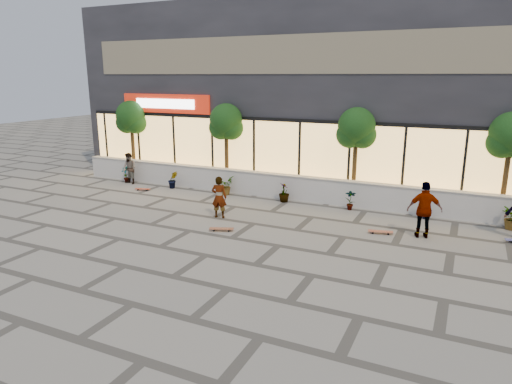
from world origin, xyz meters
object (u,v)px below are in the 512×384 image
at_px(tree_east, 511,138).
at_px(skater_right_near, 425,210).
at_px(tree_west, 131,119).
at_px(skater_left, 129,169).
at_px(tree_mideast, 356,130).
at_px(skater_center, 219,197).
at_px(skateboard_center, 221,229).
at_px(tree_midwest, 226,124).
at_px(skateboard_left, 143,189).
at_px(skateboard_right_near, 381,232).

distance_m(tree_east, skater_right_near, 4.60).
xyz_separation_m(tree_west, skater_left, (0.91, -1.43, -2.23)).
distance_m(tree_mideast, skater_center, 6.25).
xyz_separation_m(tree_west, skater_right_near, (14.61, -3.35, -2.05)).
relative_size(tree_west, skater_right_near, 2.10).
height_order(tree_mideast, skater_right_near, tree_mideast).
bearing_deg(skateboard_center, skater_center, 100.67).
relative_size(tree_west, tree_midwest, 1.00).
distance_m(tree_mideast, skateboard_left, 9.91).
bearing_deg(tree_west, skateboard_left, -44.27).
bearing_deg(skater_center, skateboard_center, 109.98).
xyz_separation_m(tree_midwest, tree_east, (11.50, 0.00, 0.00)).
xyz_separation_m(tree_east, skater_left, (-16.09, -1.43, -2.23)).
relative_size(tree_mideast, tree_east, 1.00).
bearing_deg(tree_midwest, skater_right_near, -20.18).
bearing_deg(skateboard_left, tree_mideast, -2.14).
bearing_deg(skater_right_near, tree_east, -139.94).
bearing_deg(tree_west, tree_east, 0.00).
height_order(tree_midwest, skater_right_near, tree_midwest).
relative_size(skater_center, skateboard_right_near, 1.87).
bearing_deg(skater_left, skater_right_near, 3.24).
bearing_deg(skateboard_left, tree_midwest, 19.04).
bearing_deg(tree_east, skater_right_near, -125.58).
xyz_separation_m(tree_midwest, tree_mideast, (6.00, 0.00, 0.00)).
bearing_deg(tree_west, skater_left, -57.59).
xyz_separation_m(tree_mideast, skateboard_right_near, (1.81, -3.60, -2.90)).
bearing_deg(tree_west, tree_midwest, 0.00).
bearing_deg(tree_midwest, skateboard_left, -145.19).
distance_m(skater_center, skateboard_left, 5.68).
height_order(skater_left, skateboard_center, skater_left).
bearing_deg(tree_midwest, skateboard_right_near, -24.72).
bearing_deg(skater_right_near, tree_midwest, -34.53).
height_order(skater_left, skateboard_left, skater_left).
xyz_separation_m(skateboard_center, skateboard_right_near, (4.95, 2.02, -0.00)).
bearing_deg(skateboard_left, skater_right_near, -20.93).
height_order(tree_west, skateboard_right_near, tree_west).
relative_size(skater_center, skater_right_near, 0.84).
distance_m(skater_center, skateboard_right_near, 5.86).
distance_m(tree_mideast, skater_left, 10.92).
bearing_deg(skater_left, skateboard_center, -18.12).
height_order(skater_center, skateboard_right_near, skater_center).
xyz_separation_m(tree_mideast, skater_left, (-10.59, -1.43, -2.23)).
bearing_deg(tree_east, skater_center, -155.56).
bearing_deg(tree_mideast, skateboard_right_near, -63.27).
distance_m(tree_midwest, skateboard_left, 4.88).
relative_size(tree_east, skateboard_center, 4.62).
distance_m(skateboard_center, skateboard_right_near, 5.35).
height_order(tree_mideast, skater_center, tree_mideast).
bearing_deg(skateboard_center, skater_right_near, -1.55).
bearing_deg(tree_midwest, tree_west, 180.00).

